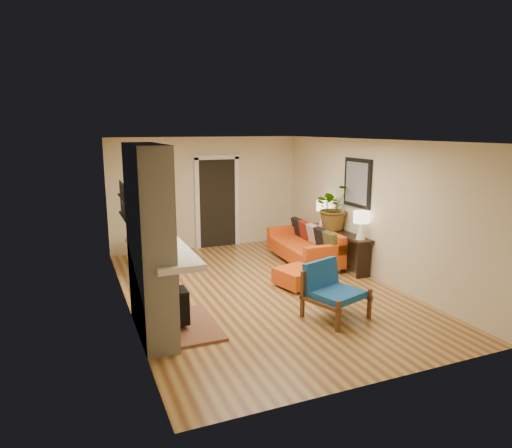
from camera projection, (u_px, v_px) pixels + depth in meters
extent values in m
plane|color=tan|center=(260.00, 290.00, 8.03)|extent=(6.50, 6.50, 0.00)
plane|color=white|center=(261.00, 140.00, 7.49)|extent=(6.50, 6.50, 0.00)
plane|color=beige|center=(206.00, 193.00, 10.70)|extent=(4.50, 0.00, 4.50)
plane|color=beige|center=(380.00, 272.00, 4.82)|extent=(4.50, 0.00, 4.50)
plane|color=beige|center=(124.00, 229.00, 6.92)|extent=(0.00, 6.50, 6.50)
plane|color=beige|center=(370.00, 209.00, 8.60)|extent=(0.00, 6.50, 6.50)
cube|color=black|center=(217.00, 203.00, 10.82)|extent=(0.88, 0.06, 2.10)
cube|color=white|center=(197.00, 204.00, 10.63)|extent=(0.10, 0.08, 2.18)
cube|color=white|center=(237.00, 202.00, 10.99)|extent=(0.10, 0.08, 2.18)
cube|color=white|center=(216.00, 157.00, 10.59)|extent=(1.08, 0.08, 0.10)
cube|color=black|center=(357.00, 183.00, 8.86)|extent=(0.04, 0.85, 0.95)
cube|color=slate|center=(356.00, 183.00, 8.85)|extent=(0.01, 0.70, 0.80)
cube|color=black|center=(124.00, 217.00, 7.23)|extent=(0.06, 0.95, 0.02)
cube|color=black|center=(123.00, 198.00, 7.16)|extent=(0.06, 0.95, 0.02)
cube|color=white|center=(147.00, 201.00, 5.98)|extent=(0.42, 1.50, 1.48)
cube|color=white|center=(152.00, 294.00, 6.25)|extent=(0.42, 1.50, 1.12)
cube|color=white|center=(169.00, 253.00, 6.22)|extent=(0.60, 1.68, 0.08)
cube|color=black|center=(168.00, 300.00, 6.35)|extent=(0.03, 0.72, 0.78)
cube|color=brown|center=(190.00, 325.00, 6.55)|extent=(0.75, 1.30, 0.04)
cube|color=black|center=(176.00, 306.00, 6.42)|extent=(0.30, 0.36, 0.48)
cylinder|color=black|center=(175.00, 276.00, 6.32)|extent=(0.10, 0.10, 0.40)
cube|color=gold|center=(165.00, 208.00, 6.09)|extent=(0.04, 0.95, 0.95)
cube|color=silver|center=(166.00, 208.00, 6.09)|extent=(0.01, 0.82, 0.82)
cylinder|color=silver|center=(308.00, 274.00, 8.76)|extent=(0.04, 0.04, 0.10)
cylinder|color=silver|center=(339.00, 270.00, 8.99)|extent=(0.04, 0.04, 0.10)
cylinder|color=silver|center=(273.00, 251.00, 10.42)|extent=(0.04, 0.04, 0.10)
cylinder|color=silver|center=(300.00, 248.00, 10.65)|extent=(0.04, 0.04, 0.10)
cube|color=#E24315|center=(304.00, 251.00, 9.66)|extent=(0.96, 2.08, 0.29)
cube|color=#E24315|center=(318.00, 235.00, 9.71)|extent=(0.28, 2.05, 0.34)
cube|color=#E24315|center=(325.00, 251.00, 8.76)|extent=(0.88, 0.21, 0.19)
cube|color=#E24315|center=(286.00, 231.00, 10.47)|extent=(0.88, 0.21, 0.19)
cube|color=#494C20|center=(331.00, 242.00, 8.94)|extent=(0.21, 0.40, 0.40)
cube|color=black|center=(321.00, 238.00, 9.30)|extent=(0.21, 0.40, 0.40)
cube|color=#B0AFAA|center=(313.00, 234.00, 9.66)|extent=(0.21, 0.40, 0.40)
cube|color=maroon|center=(305.00, 230.00, 9.97)|extent=(0.21, 0.40, 0.40)
cube|color=black|center=(298.00, 227.00, 10.33)|extent=(0.21, 0.40, 0.40)
cylinder|color=silver|center=(296.00, 293.00, 7.82)|extent=(0.04, 0.04, 0.05)
cylinder|color=silver|center=(319.00, 286.00, 8.13)|extent=(0.04, 0.04, 0.05)
cylinder|color=silver|center=(276.00, 284.00, 8.24)|extent=(0.04, 0.04, 0.05)
cylinder|color=silver|center=(298.00, 278.00, 8.56)|extent=(0.04, 0.04, 0.05)
cube|color=#E24315|center=(297.00, 276.00, 8.15)|extent=(0.81, 0.81, 0.28)
cube|color=brown|center=(320.00, 304.00, 6.57)|extent=(0.29, 0.75, 0.05)
cube|color=brown|center=(338.00, 317.00, 6.34)|extent=(0.06, 0.06, 0.45)
cube|color=brown|center=(303.00, 294.00, 6.81)|extent=(0.06, 0.06, 0.72)
cube|color=brown|center=(351.00, 292.00, 7.05)|extent=(0.29, 0.75, 0.05)
cube|color=brown|center=(369.00, 303.00, 6.81)|extent=(0.06, 0.06, 0.45)
cube|color=brown|center=(334.00, 284.00, 7.29)|extent=(0.06, 0.06, 0.72)
cube|color=#1A559C|center=(336.00, 294.00, 6.80)|extent=(0.84, 0.82, 0.10)
cube|color=#1A559C|center=(321.00, 273.00, 6.97)|extent=(0.70, 0.38, 0.42)
cube|color=brown|center=(145.00, 235.00, 9.08)|extent=(0.86, 1.08, 0.04)
cylinder|color=brown|center=(130.00, 259.00, 8.71)|extent=(0.05, 0.05, 0.69)
cylinder|color=brown|center=(159.00, 257.00, 8.80)|extent=(0.05, 0.05, 0.69)
cylinder|color=brown|center=(134.00, 248.00, 9.51)|extent=(0.05, 0.05, 0.69)
cylinder|color=brown|center=(160.00, 247.00, 9.60)|extent=(0.05, 0.05, 0.69)
cube|color=brown|center=(152.00, 256.00, 8.56)|extent=(0.48, 0.48, 0.04)
cube|color=brown|center=(151.00, 242.00, 8.70)|extent=(0.40, 0.12, 0.44)
cylinder|color=brown|center=(143.00, 271.00, 8.42)|extent=(0.04, 0.04, 0.42)
cylinder|color=brown|center=(161.00, 270.00, 8.48)|extent=(0.04, 0.04, 0.42)
cylinder|color=brown|center=(144.00, 266.00, 8.73)|extent=(0.04, 0.04, 0.42)
cylinder|color=brown|center=(161.00, 265.00, 8.79)|extent=(0.04, 0.04, 0.42)
cube|color=brown|center=(154.00, 241.00, 9.76)|extent=(0.48, 0.48, 0.04)
cube|color=brown|center=(153.00, 232.00, 9.53)|extent=(0.40, 0.12, 0.44)
cylinder|color=brown|center=(146.00, 253.00, 9.62)|extent=(0.04, 0.04, 0.42)
cylinder|color=brown|center=(162.00, 252.00, 9.68)|extent=(0.04, 0.04, 0.42)
cylinder|color=brown|center=(147.00, 249.00, 9.94)|extent=(0.04, 0.04, 0.42)
cylinder|color=brown|center=(163.00, 248.00, 9.99)|extent=(0.04, 0.04, 0.42)
cube|color=black|center=(340.00, 233.00, 9.31)|extent=(0.34, 1.85, 0.05)
cube|color=black|center=(364.00, 261.00, 8.61)|extent=(0.30, 0.04, 0.68)
cube|color=black|center=(318.00, 241.00, 10.15)|extent=(0.30, 0.04, 0.68)
cone|color=white|center=(361.00, 231.00, 8.63)|extent=(0.18, 0.18, 0.30)
cylinder|color=white|center=(361.00, 222.00, 8.60)|extent=(0.03, 0.03, 0.06)
cylinder|color=#FFEABF|center=(361.00, 217.00, 8.58)|extent=(0.30, 0.30, 0.22)
cone|color=white|center=(323.00, 218.00, 9.89)|extent=(0.18, 0.18, 0.30)
cylinder|color=white|center=(323.00, 210.00, 9.85)|extent=(0.03, 0.03, 0.06)
cylinder|color=#FFEABF|center=(323.00, 206.00, 9.83)|extent=(0.30, 0.30, 0.22)
imported|color=#1E5919|center=(334.00, 207.00, 9.40)|extent=(0.90, 0.79, 0.96)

